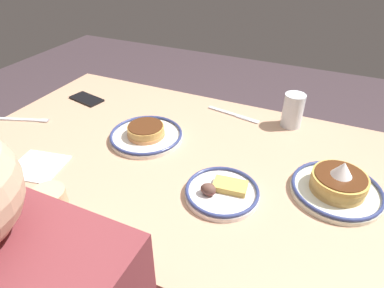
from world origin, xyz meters
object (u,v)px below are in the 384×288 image
at_px(plate_center_pancakes, 221,191).
at_px(fork_near, 23,120).
at_px(paper_napkin, 38,166).
at_px(butter_knife, 233,114).
at_px(drinking_glass, 293,112).
at_px(cell_phone, 87,99).
at_px(plate_near_main, 146,134).
at_px(plate_far_companion, 337,186).

bearing_deg(plate_center_pancakes, fork_near, -5.12).
bearing_deg(fork_near, paper_napkin, 144.96).
relative_size(paper_napkin, butter_knife, 0.69).
xyz_separation_m(drinking_glass, cell_phone, (0.82, 0.15, -0.05)).
bearing_deg(drinking_glass, butter_knife, 3.76).
distance_m(plate_near_main, butter_knife, 0.36).
xyz_separation_m(plate_center_pancakes, plate_far_companion, (-0.28, -0.14, 0.01)).
bearing_deg(plate_center_pancakes, plate_near_main, -25.56).
distance_m(plate_far_companion, butter_knife, 0.50).
xyz_separation_m(paper_napkin, butter_knife, (-0.44, -0.56, 0.00)).
bearing_deg(fork_near, butter_knife, -152.41).
bearing_deg(butter_knife, plate_near_main, 52.49).
bearing_deg(fork_near, plate_near_main, -170.04).
bearing_deg(cell_phone, paper_napkin, 122.91).
bearing_deg(plate_center_pancakes, butter_knife, -75.29).
xyz_separation_m(plate_center_pancakes, drinking_glass, (-0.10, -0.46, 0.04)).
distance_m(plate_far_companion, fork_near, 1.11).
height_order(drinking_glass, paper_napkin, drinking_glass).
height_order(plate_far_companion, paper_napkin, plate_far_companion).
height_order(drinking_glass, butter_knife, drinking_glass).
relative_size(plate_center_pancakes, paper_napkin, 1.36).
height_order(plate_near_main, drinking_glass, drinking_glass).
relative_size(plate_near_main, plate_center_pancakes, 1.23).
relative_size(fork_near, butter_knife, 0.91).
xyz_separation_m(plate_near_main, drinking_glass, (-0.44, -0.30, 0.04)).
bearing_deg(plate_near_main, paper_napkin, 51.19).
distance_m(plate_near_main, plate_center_pancakes, 0.37).
relative_size(plate_far_companion, cell_phone, 1.70).
xyz_separation_m(plate_near_main, plate_far_companion, (-0.62, 0.02, 0.01)).
distance_m(drinking_glass, fork_near, 1.00).
height_order(cell_phone, fork_near, cell_phone).
bearing_deg(plate_far_companion, plate_near_main, -1.97).
bearing_deg(drinking_glass, paper_napkin, 41.14).
bearing_deg(plate_near_main, drinking_glass, -145.56).
height_order(cell_phone, butter_knife, cell_phone).
bearing_deg(cell_phone, drinking_glass, -158.11).
bearing_deg(paper_napkin, plate_near_main, -128.81).
bearing_deg(plate_near_main, butter_knife, -127.51).
distance_m(drinking_glass, cell_phone, 0.84).
xyz_separation_m(drinking_glass, fork_near, (0.93, 0.38, -0.05)).
bearing_deg(plate_near_main, plate_center_pancakes, 154.44).
xyz_separation_m(fork_near, butter_knife, (-0.71, -0.37, -0.00)).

